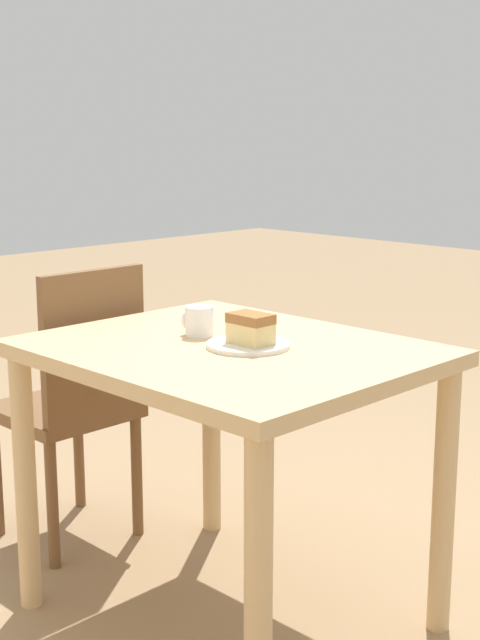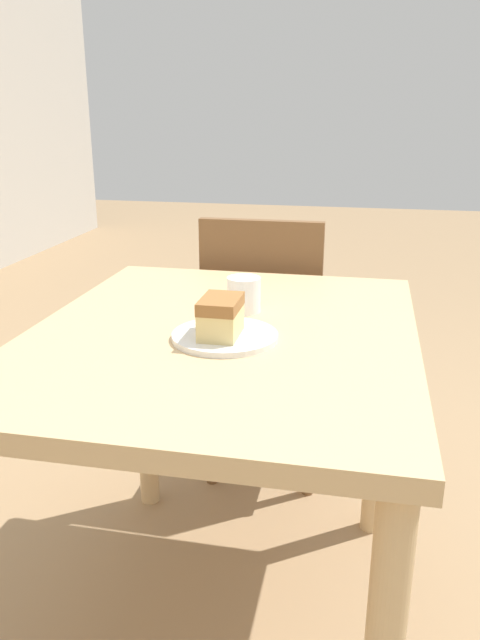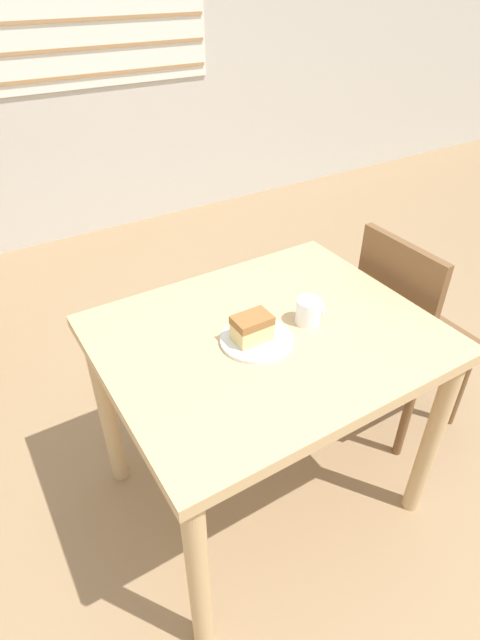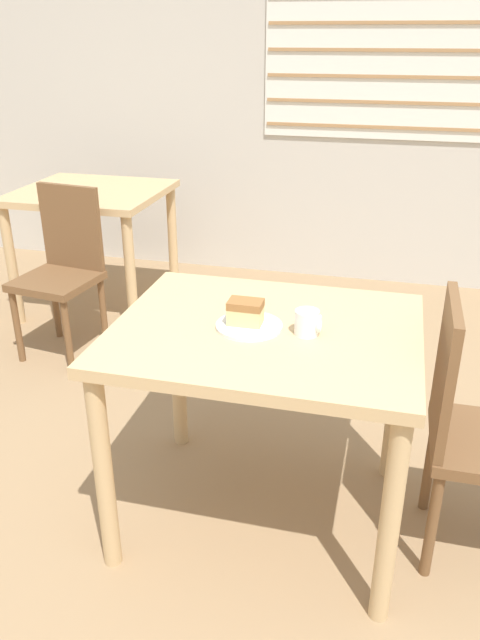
{
  "view_description": "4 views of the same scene",
  "coord_description": "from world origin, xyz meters",
  "px_view_note": "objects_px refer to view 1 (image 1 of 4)",
  "views": [
    {
      "loc": [
        -1.57,
        2.02,
        1.3
      ],
      "look_at": [
        -0.05,
        0.48,
        0.85
      ],
      "focal_mm": 50.0,
      "sensor_mm": 36.0,
      "label": 1
    },
    {
      "loc": [
        -1.18,
        0.17,
        1.21
      ],
      "look_at": [
        -0.09,
        0.39,
        0.83
      ],
      "focal_mm": 35.0,
      "sensor_mm": 36.0,
      "label": 2
    },
    {
      "loc": [
        -0.67,
        -0.51,
        1.67
      ],
      "look_at": [
        -0.07,
        0.47,
        0.83
      ],
      "focal_mm": 28.0,
      "sensor_mm": 36.0,
      "label": 3
    },
    {
      "loc": [
        0.38,
        -1.32,
        1.63
      ],
      "look_at": [
        -0.07,
        0.45,
        0.78
      ],
      "focal_mm": 35.0,
      "sensor_mm": 36.0,
      "label": 4
    }
  ],
  "objects_px": {
    "cake_slice": "(251,329)",
    "dining_table_near": "(229,388)",
    "coffee_mug": "(198,321)",
    "chair_near_window": "(75,397)",
    "plate": "(248,345)"
  },
  "relations": [
    {
      "from": "cake_slice",
      "to": "dining_table_near",
      "type": "bearing_deg",
      "value": 10.85
    },
    {
      "from": "dining_table_near",
      "to": "coffee_mug",
      "type": "relative_size",
      "value": 11.78
    },
    {
      "from": "dining_table_near",
      "to": "chair_near_window",
      "type": "distance_m",
      "value": 0.69
    },
    {
      "from": "chair_near_window",
      "to": "plate",
      "type": "distance_m",
      "value": 0.78
    },
    {
      "from": "cake_slice",
      "to": "coffee_mug",
      "type": "bearing_deg",
      "value": -1.89
    },
    {
      "from": "chair_near_window",
      "to": "cake_slice",
      "type": "height_order",
      "value": "chair_near_window"
    },
    {
      "from": "plate",
      "to": "coffee_mug",
      "type": "distance_m",
      "value": 0.19
    },
    {
      "from": "chair_near_window",
      "to": "cake_slice",
      "type": "relative_size",
      "value": 8.25
    },
    {
      "from": "plate",
      "to": "coffee_mug",
      "type": "bearing_deg",
      "value": -0.52
    },
    {
      "from": "dining_table_near",
      "to": "coffee_mug",
      "type": "bearing_deg",
      "value": -7.98
    },
    {
      "from": "chair_near_window",
      "to": "coffee_mug",
      "type": "height_order",
      "value": "chair_near_window"
    },
    {
      "from": "coffee_mug",
      "to": "dining_table_near",
      "type": "bearing_deg",
      "value": 172.02
    },
    {
      "from": "plate",
      "to": "coffee_mug",
      "type": "height_order",
      "value": "coffee_mug"
    },
    {
      "from": "dining_table_near",
      "to": "coffee_mug",
      "type": "xyz_separation_m",
      "value": [
        0.14,
        -0.02,
        0.16
      ]
    },
    {
      "from": "dining_table_near",
      "to": "coffee_mug",
      "type": "height_order",
      "value": "coffee_mug"
    }
  ]
}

